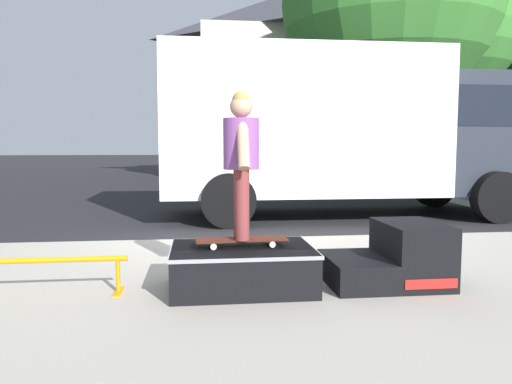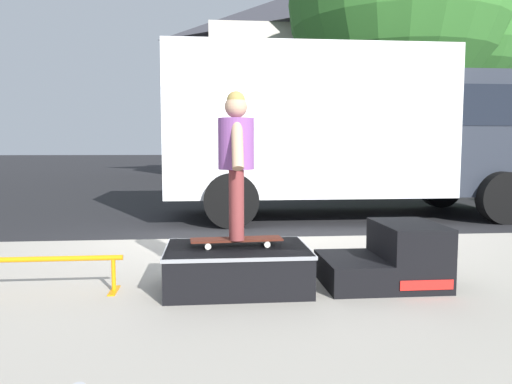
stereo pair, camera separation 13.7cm
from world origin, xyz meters
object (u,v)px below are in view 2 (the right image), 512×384
object	(u,v)px
box_truck	(353,127)
skate_box	(237,266)
grind_rail	(28,266)
skater_kid	(236,153)
street_tree_neighbour	(410,8)
skateboard	(236,240)
kicker_ramp	(391,259)

from	to	relation	value
box_truck	skate_box	bearing A→B (deg)	-116.35
grind_rail	skater_kid	world-z (taller)	skater_kid
skater_kid	street_tree_neighbour	bearing A→B (deg)	60.54
skate_box	skateboard	distance (m)	0.22
kicker_ramp	skater_kid	distance (m)	1.65
box_truck	street_tree_neighbour	xyz separation A→B (m)	(2.95, 4.64, 3.51)
grind_rail	street_tree_neighbour	xyz separation A→B (m)	(7.16, 9.66, 4.86)
grind_rail	street_tree_neighbour	distance (m)	12.97
kicker_ramp	skater_kid	world-z (taller)	skater_kid
box_truck	skater_kid	bearing A→B (deg)	-116.49
kicker_ramp	box_truck	world-z (taller)	box_truck
grind_rail	street_tree_neighbour	bearing A→B (deg)	53.45
skate_box	kicker_ramp	distance (m)	1.35
skate_box	skater_kid	size ratio (longest dim) A/B	0.97
skateboard	skater_kid	size ratio (longest dim) A/B	0.64
kicker_ramp	box_truck	xyz separation A→B (m)	(1.14, 5.03, 1.36)
skateboard	box_truck	bearing A→B (deg)	63.51
kicker_ramp	skater_kid	size ratio (longest dim) A/B	0.82
box_truck	skateboard	bearing A→B (deg)	-116.49
skate_box	grind_rail	xyz separation A→B (m)	(-1.72, 0.00, 0.04)
skate_box	skateboard	bearing A→B (deg)	96.57
skateboard	box_truck	size ratio (longest dim) A/B	0.11
kicker_ramp	skater_kid	bearing A→B (deg)	178.97
grind_rail	skater_kid	size ratio (longest dim) A/B	1.23
skate_box	skater_kid	bearing A→B (deg)	96.57
kicker_ramp	box_truck	distance (m)	5.33
skate_box	street_tree_neighbour	distance (m)	12.13
kicker_ramp	box_truck	size ratio (longest dim) A/B	0.15
skater_kid	box_truck	world-z (taller)	box_truck
kicker_ramp	skateboard	xyz separation A→B (m)	(-1.36, 0.02, 0.19)
skater_kid	street_tree_neighbour	world-z (taller)	street_tree_neighbour
skater_kid	box_truck	bearing A→B (deg)	63.51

